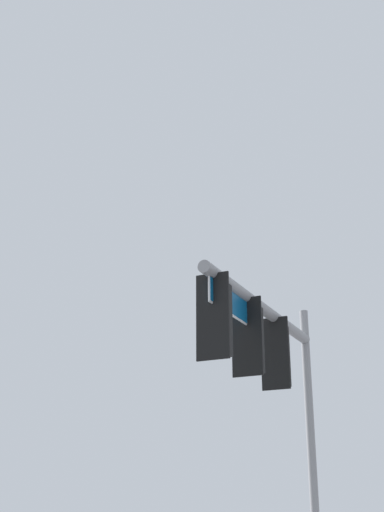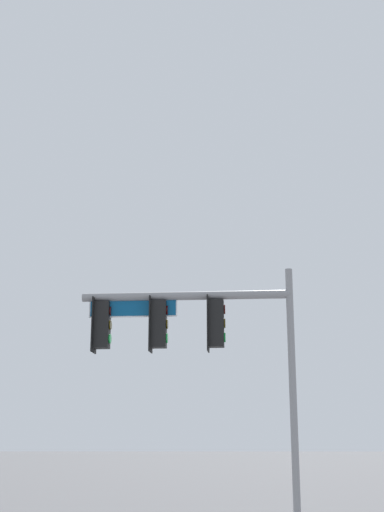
# 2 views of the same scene
# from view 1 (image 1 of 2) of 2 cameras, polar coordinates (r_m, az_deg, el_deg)

# --- Properties ---
(signal_pole_near) EXTENTS (5.00, 0.67, 5.79)m
(signal_pole_near) POSITION_cam_1_polar(r_m,az_deg,el_deg) (12.35, 5.90, -7.85)
(signal_pole_near) COLOR gray
(signal_pole_near) RESTS_ON ground_plane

